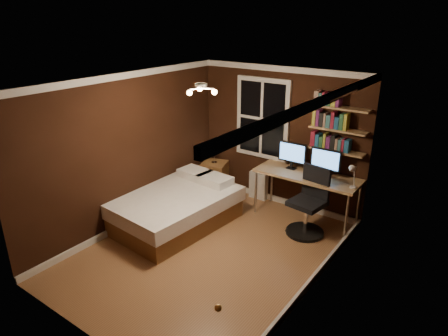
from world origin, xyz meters
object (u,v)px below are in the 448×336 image
Objects in this scene: nightstand at (214,176)px; desk at (307,178)px; radiator at (258,185)px; office_chair at (309,208)px; desk_lamp at (353,176)px; monitor_right at (325,163)px; bedside_lamp at (214,152)px; monitor_left at (292,156)px; bed at (175,207)px.

nightstand is 2.04m from desk.
office_chair is (1.30, -0.64, 0.17)m from radiator.
desk_lamp reaches higher than desk.
monitor_right is (1.32, -0.16, 0.80)m from radiator.
desk reaches higher than nightstand.
monitor_left is at bearing 0.95° from bedside_lamp.
desk is 0.57m from office_chair.
radiator is 1.55m from monitor_right.
bed is 2.25m from desk.
bed reaches higher than nightstand.
bed is 4.85× the size of desk_lamp.
bedside_lamp is at bearing -168.49° from radiator.
radiator is 1.09m from monitor_left.
desk_lamp is at bearing -13.26° from monitor_left.
bed reaches higher than radiator.
monitor_right is at bearing 0.70° from bedside_lamp.
nightstand is 0.93m from radiator.
desk_lamp is (1.13, -0.27, -0.01)m from monitor_left.
nightstand is at bearing -179.30° from monitor_right.
bedside_lamp is 0.40× the size of office_chair.
desk_lamp is at bearing 30.90° from bed.
nightstand is 0.33× the size of desk.
bed is 4.04× the size of radiator.
radiator is 1.46m from office_chair.
radiator is 1.20× the size of desk_lamp.
bed is 4.20× the size of monitor_left.
desk is 0.40m from monitor_right.
radiator is 1.04× the size of monitor_left.
nightstand is at bearing -179.05° from monitor_left.
bed is 3.66× the size of nightstand.
bedside_lamp is 2.25m from monitor_right.
monitor_left is 1.15× the size of desk_lamp.
desk is 1.59× the size of office_chair.
bed is 4.90× the size of bedside_lamp.
office_chair is (2.21, -0.45, 0.14)m from nightstand.
nightstand is 2.89m from desk_lamp.
monitor_right reaches higher than nightstand.
desk is at bearing 44.41° from bed.
desk is at bearing -14.44° from monitor_left.
radiator is (0.91, 0.18, -0.54)m from bedside_lamp.
office_chair is at bearing -29.44° from nightstand.
monitor_left is at bearing 166.74° from desk_lamp.
bed is at bearing -132.16° from monitor_left.
desk_lamp is at bearing 29.27° from office_chair.
nightstand is 0.53× the size of office_chair.
desk_lamp is at bearing -26.26° from monitor_right.
nightstand is 1.15× the size of monitor_left.
monitor_right is (0.26, 0.09, 0.29)m from desk.
desk is at bearing -1.73° from bedside_lamp.
monitor_left is at bearing 52.46° from bed.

